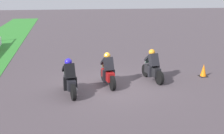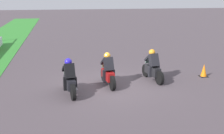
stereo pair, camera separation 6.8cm
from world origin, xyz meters
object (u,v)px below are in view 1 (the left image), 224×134
at_px(rider_lane_b, 108,72).
at_px(rider_lane_c, 70,80).
at_px(rider_lane_a, 153,68).
at_px(traffic_cone, 203,71).

distance_m(rider_lane_b, rider_lane_c, 1.97).
height_order(rider_lane_a, rider_lane_b, same).
xyz_separation_m(rider_lane_b, traffic_cone, (0.53, -4.96, -0.32)).
xyz_separation_m(rider_lane_b, rider_lane_c, (-0.88, 1.76, 0.00)).
xyz_separation_m(rider_lane_c, traffic_cone, (1.42, -6.71, -0.32)).
xyz_separation_m(rider_lane_a, rider_lane_c, (-1.25, 3.98, 0.00)).
height_order(rider_lane_b, traffic_cone, rider_lane_b).
distance_m(rider_lane_c, traffic_cone, 6.87).
height_order(rider_lane_b, rider_lane_c, same).
height_order(rider_lane_c, traffic_cone, rider_lane_c).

